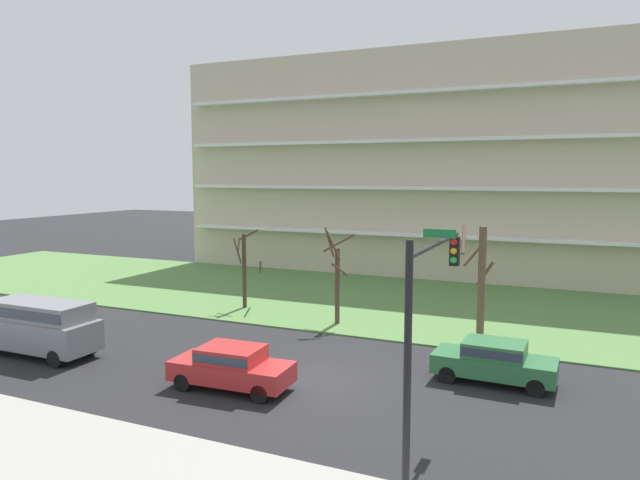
{
  "coord_description": "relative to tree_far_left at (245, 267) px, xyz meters",
  "views": [
    {
      "loc": [
        8.68,
        -19.16,
        7.72
      ],
      "look_at": [
        -2.49,
        6.0,
        4.58
      ],
      "focal_mm": 32.54,
      "sensor_mm": 36.0,
      "label": 1
    }
  ],
  "objects": [
    {
      "name": "ground",
      "position": [
        8.55,
        -9.06,
        -2.41
      ],
      "size": [
        160.0,
        160.0,
        0.0
      ],
      "primitive_type": "plane",
      "color": "#232326"
    },
    {
      "name": "grass_lawn_strip",
      "position": [
        8.55,
        4.94,
        -2.37
      ],
      "size": [
        80.0,
        16.0,
        0.08
      ],
      "primitive_type": "cube",
      "color": "#547F42",
      "rests_on": "ground"
    },
    {
      "name": "apartment_building",
      "position": [
        8.55,
        19.51,
        6.01
      ],
      "size": [
        43.06,
        14.1,
        16.83
      ],
      "color": "beige",
      "rests_on": "ground"
    },
    {
      "name": "tree_far_left",
      "position": [
        0.0,
        0.0,
        0.0
      ],
      "size": [
        1.96,
        1.93,
        4.57
      ],
      "color": "#423023",
      "rests_on": "ground"
    },
    {
      "name": "tree_left",
      "position": [
        6.17,
        -1.21,
        0.06
      ],
      "size": [
        1.69,
        1.77,
        5.03
      ],
      "color": "#4C3828",
      "rests_on": "ground"
    },
    {
      "name": "tree_center",
      "position": [
        13.2,
        -0.49,
        0.46
      ],
      "size": [
        1.67,
        1.97,
        5.34
      ],
      "color": "brown",
      "rests_on": "ground"
    },
    {
      "name": "sedan_green_near_left",
      "position": [
        14.68,
        -6.56,
        -1.53
      ],
      "size": [
        4.45,
        1.92,
        1.57
      ],
      "rotation": [
        0.0,
        0.0,
        3.11
      ],
      "color": "#2D6B3D",
      "rests_on": "ground"
    },
    {
      "name": "sedan_red_center_left",
      "position": [
        6.12,
        -11.06,
        -1.53
      ],
      "size": [
        4.49,
        2.02,
        1.57
      ],
      "rotation": [
        0.0,
        0.0,
        0.05
      ],
      "color": "#B22828",
      "rests_on": "ground"
    },
    {
      "name": "van_gray_center_right",
      "position": [
        -3.43,
        -11.06,
        -1.01
      ],
      "size": [
        5.21,
        2.01,
        2.36
      ],
      "rotation": [
        0.0,
        0.0,
        -0.0
      ],
      "color": "slate",
      "rests_on": "ground"
    },
    {
      "name": "traffic_signal_mast",
      "position": [
        13.85,
        -13.72,
        1.91
      ],
      "size": [
        0.9,
        5.68,
        6.26
      ],
      "color": "black",
      "rests_on": "ground"
    }
  ]
}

